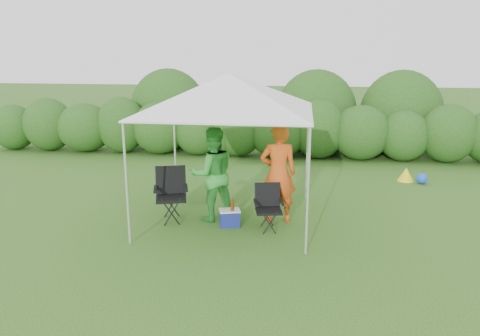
# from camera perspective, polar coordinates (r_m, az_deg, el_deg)

# --- Properties ---
(ground) EXTENTS (70.00, 70.00, 0.00)m
(ground) POSITION_cam_1_polar(r_m,az_deg,el_deg) (8.89, -1.78, -7.16)
(ground) COLOR #396720
(hedge) EXTENTS (17.75, 1.53, 1.80)m
(hedge) POSITION_cam_1_polar(r_m,az_deg,el_deg) (14.42, 2.56, 4.61)
(hedge) COLOR #29561B
(hedge) RESTS_ON ground
(canopy) EXTENTS (3.10, 3.10, 2.83)m
(canopy) POSITION_cam_1_polar(r_m,az_deg,el_deg) (8.81, -1.36, 9.15)
(canopy) COLOR silver
(canopy) RESTS_ON ground
(chair_right) EXTENTS (0.59, 0.56, 0.85)m
(chair_right) POSITION_cam_1_polar(r_m,az_deg,el_deg) (8.67, 3.44, -4.38)
(chair_right) COLOR black
(chair_right) RESTS_ON ground
(chair_left) EXTENTS (0.75, 0.72, 1.04)m
(chair_left) POSITION_cam_1_polar(r_m,az_deg,el_deg) (9.19, -8.42, -2.71)
(chair_left) COLOR black
(chair_left) RESTS_ON ground
(man) EXTENTS (0.77, 0.57, 1.92)m
(man) POSITION_cam_1_polar(r_m,az_deg,el_deg) (8.92, 4.68, -0.65)
(man) COLOR #E35219
(man) RESTS_ON ground
(woman) EXTENTS (1.09, 0.99, 1.83)m
(woman) POSITION_cam_1_polar(r_m,az_deg,el_deg) (9.02, -3.35, -0.74)
(woman) COLOR green
(woman) RESTS_ON ground
(cooler) EXTENTS (0.45, 0.38, 0.32)m
(cooler) POSITION_cam_1_polar(r_m,az_deg,el_deg) (8.87, -1.28, -6.09)
(cooler) COLOR navy
(cooler) RESTS_ON ground
(bottle) EXTENTS (0.07, 0.07, 0.26)m
(bottle) POSITION_cam_1_polar(r_m,az_deg,el_deg) (8.73, -0.94, -4.41)
(bottle) COLOR #592D0C
(bottle) RESTS_ON cooler
(lawn_toy) EXTENTS (0.68, 0.57, 0.34)m
(lawn_toy) POSITION_cam_1_polar(r_m,az_deg,el_deg) (12.54, 20.02, -0.86)
(lawn_toy) COLOR yellow
(lawn_toy) RESTS_ON ground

